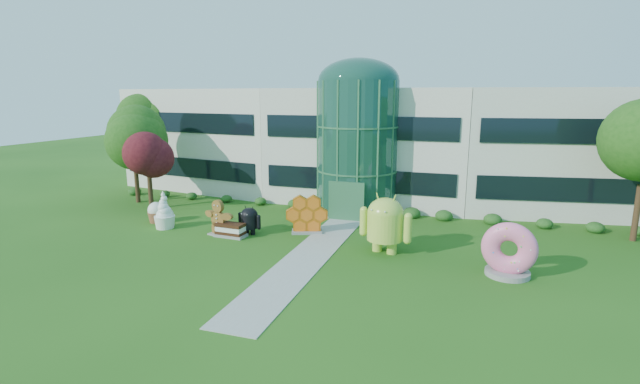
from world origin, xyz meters
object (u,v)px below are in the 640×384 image
(android_green, at_px, (385,220))
(donut, at_px, (509,249))
(android_black, at_px, (249,219))
(gingerbread, at_px, (218,217))

(android_green, height_order, donut, android_green)
(android_black, relative_size, gingerbread, 0.81)
(gingerbread, bearing_deg, donut, 9.48)
(android_green, xyz_separation_m, gingerbread, (-10.69, -0.04, -0.71))
(android_black, bearing_deg, gingerbread, -145.87)
(android_green, bearing_deg, donut, 1.51)
(donut, height_order, gingerbread, donut)
(android_black, height_order, gingerbread, gingerbread)
(donut, bearing_deg, android_green, 176.61)
(donut, distance_m, gingerbread, 17.21)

